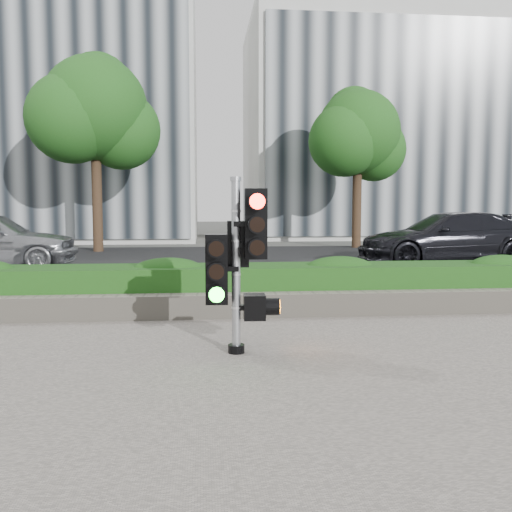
# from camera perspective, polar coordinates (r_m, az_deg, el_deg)

# --- Properties ---
(ground) EXTENTS (120.00, 120.00, 0.00)m
(ground) POSITION_cam_1_polar(r_m,az_deg,el_deg) (6.07, 0.86, -10.23)
(ground) COLOR #51514C
(ground) RESTS_ON ground
(sidewalk) EXTENTS (16.00, 11.00, 0.03)m
(sidewalk) POSITION_cam_1_polar(r_m,az_deg,el_deg) (3.74, 5.46, -20.07)
(sidewalk) COLOR #9E9389
(sidewalk) RESTS_ON ground
(road) EXTENTS (60.00, 13.00, 0.02)m
(road) POSITION_cam_1_polar(r_m,az_deg,el_deg) (15.91, -3.19, -0.69)
(road) COLOR black
(road) RESTS_ON ground
(curb) EXTENTS (60.00, 0.25, 0.12)m
(curb) POSITION_cam_1_polar(r_m,az_deg,el_deg) (9.12, -1.37, -4.67)
(curb) COLOR gray
(curb) RESTS_ON ground
(stone_wall) EXTENTS (12.00, 0.32, 0.34)m
(stone_wall) POSITION_cam_1_polar(r_m,az_deg,el_deg) (7.87, -0.70, -5.19)
(stone_wall) COLOR gray
(stone_wall) RESTS_ON sidewalk
(hedge) EXTENTS (12.00, 1.00, 0.68)m
(hedge) POSITION_cam_1_polar(r_m,az_deg,el_deg) (8.48, -1.07, -3.28)
(hedge) COLOR #2D7524
(hedge) RESTS_ON sidewalk
(building_left) EXTENTS (16.00, 9.00, 15.00)m
(building_left) POSITION_cam_1_polar(r_m,az_deg,el_deg) (30.57, -22.19, 15.81)
(building_left) COLOR #B7B7B2
(building_left) RESTS_ON ground
(building_right) EXTENTS (18.00, 10.00, 12.00)m
(building_right) POSITION_cam_1_polar(r_m,az_deg,el_deg) (33.24, 15.36, 12.48)
(building_right) COLOR #B7B7B2
(building_right) RESTS_ON ground
(tree_left) EXTENTS (4.61, 4.03, 7.34)m
(tree_left) POSITION_cam_1_polar(r_m,az_deg,el_deg) (21.02, -16.62, 14.27)
(tree_left) COLOR black
(tree_left) RESTS_ON ground
(tree_right) EXTENTS (4.10, 3.58, 6.53)m
(tree_right) POSITION_cam_1_polar(r_m,az_deg,el_deg) (22.42, 10.61, 12.35)
(tree_right) COLOR black
(tree_right) RESTS_ON ground
(traffic_signal) EXTENTS (0.66, 0.48, 1.90)m
(traffic_signal) POSITION_cam_1_polar(r_m,az_deg,el_deg) (5.84, -1.87, -0.05)
(traffic_signal) COLOR black
(traffic_signal) RESTS_ON sidewalk
(car_dark) EXTENTS (5.16, 2.28, 1.47)m
(car_dark) POSITION_cam_1_polar(r_m,az_deg,el_deg) (16.22, 19.49, 1.78)
(car_dark) COLOR black
(car_dark) RESTS_ON road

